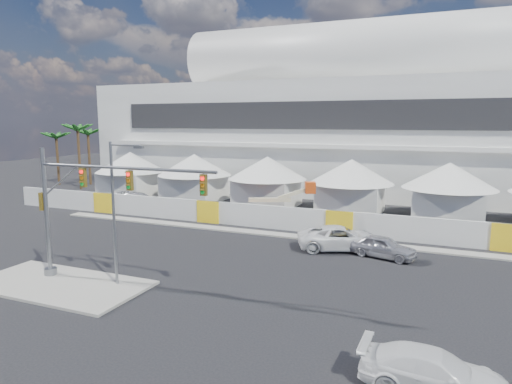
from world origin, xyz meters
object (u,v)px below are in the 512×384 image
at_px(lot_car_c, 139,200).
at_px(boom_lift, 263,212).
at_px(pickup_curb, 341,238).
at_px(pickup_near, 434,372).
at_px(sedan_silver, 383,247).
at_px(streetlight_median, 116,204).
at_px(traffic_mast, 78,207).

xyz_separation_m(lot_car_c, boom_lift, (15.38, -2.08, 0.24)).
bearing_deg(pickup_curb, pickup_near, 179.86).
bearing_deg(boom_lift, pickup_curb, -59.37).
height_order(pickup_near, boom_lift, boom_lift).
relative_size(lot_car_c, boom_lift, 0.69).
xyz_separation_m(sedan_silver, pickup_near, (3.65, -15.30, -0.03)).
xyz_separation_m(pickup_near, boom_lift, (-15.14, 22.18, 0.27)).
height_order(sedan_silver, streetlight_median, streetlight_median).
bearing_deg(boom_lift, pickup_near, -79.26).
xyz_separation_m(pickup_curb, boom_lift, (-8.40, 6.06, 0.14)).
distance_m(pickup_curb, traffic_mast, 17.77).
height_order(pickup_curb, traffic_mast, traffic_mast).
distance_m(streetlight_median, boom_lift, 18.65).
xyz_separation_m(sedan_silver, lot_car_c, (-26.87, 8.96, -0.00)).
bearing_deg(pickup_curb, sedan_silver, -127.78).
height_order(lot_car_c, traffic_mast, traffic_mast).
bearing_deg(lot_car_c, traffic_mast, -144.09).
distance_m(pickup_curb, streetlight_median, 16.05).
distance_m(pickup_curb, boom_lift, 10.36).
bearing_deg(pickup_curb, lot_car_c, 48.29).
height_order(traffic_mast, streetlight_median, streetlight_median).
height_order(pickup_curb, lot_car_c, pickup_curb).
xyz_separation_m(pickup_near, streetlight_median, (-16.47, 3.96, 3.98)).
bearing_deg(lot_car_c, pickup_near, -122.03).
xyz_separation_m(sedan_silver, boom_lift, (-11.49, 6.89, 0.24)).
height_order(pickup_near, streetlight_median, streetlight_median).
distance_m(pickup_curb, lot_car_c, 25.13).
bearing_deg(traffic_mast, sedan_silver, 37.43).
bearing_deg(boom_lift, streetlight_median, -117.77).
bearing_deg(streetlight_median, traffic_mast, -172.55).
bearing_deg(streetlight_median, boom_lift, 85.81).
height_order(streetlight_median, boom_lift, streetlight_median).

